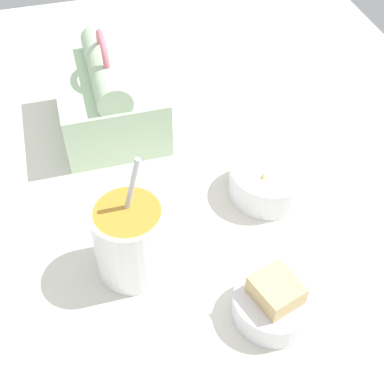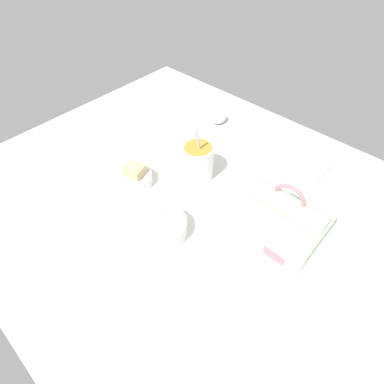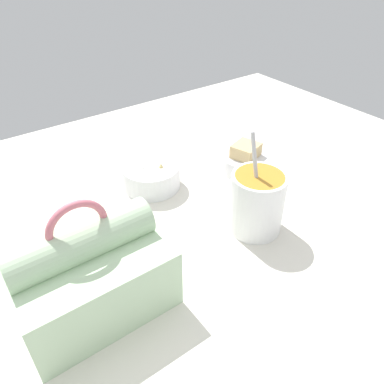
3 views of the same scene
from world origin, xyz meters
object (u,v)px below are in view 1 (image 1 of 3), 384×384
Objects in this scene: bento_bowl_sandwich at (274,302)px; bento_bowl_snacks at (268,180)px; soup_cup at (131,239)px; lunch_bag at (109,97)px.

bento_bowl_sandwich is 21.11cm from bento_bowl_snacks.
bento_bowl_sandwich reaches higher than bento_bowl_snacks.
soup_cup reaches higher than bento_bowl_snacks.
bento_bowl_sandwich is at bearing -162.65° from lunch_bag.
lunch_bag is 1.10× the size of soup_cup.
soup_cup reaches higher than lunch_bag.
bento_bowl_snacks is at bearing -69.80° from soup_cup.
bento_bowl_sandwich is at bearing 160.79° from bento_bowl_snacks.
bento_bowl_snacks is (-22.22, -20.12, -3.37)cm from lunch_bag.
lunch_bag is 30.53cm from soup_cup.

